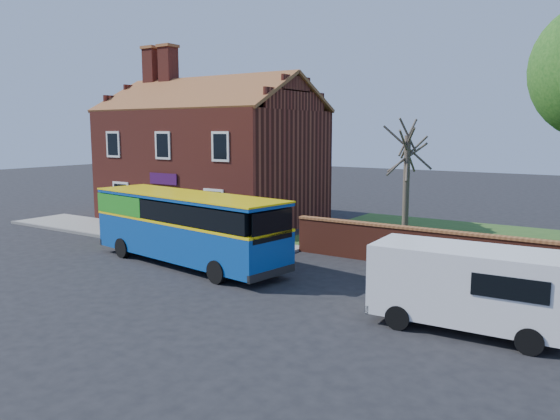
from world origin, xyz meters
The scene contains 7 objects.
ground centered at (0.00, 0.00, 0.00)m, with size 120.00×120.00×0.00m, color black.
pavement centered at (-7.00, 5.75, 0.06)m, with size 18.00×3.50×0.12m, color gray.
kerb centered at (-7.00, 4.00, 0.07)m, with size 18.00×0.15×0.14m, color slate.
shop_building centered at (-7.02, 11.50, 3.41)m, with size 12.30×8.13×10.50m.
bus centered at (-0.85, 2.38, 1.64)m, with size 9.70×3.75×2.88m.
van_near centered at (10.95, 1.07, 1.27)m, with size 5.25×2.33×2.27m.
bare_tree centered at (5.53, 10.61, 2.90)m, with size 2.12×2.52×5.65m.
Camera 1 is at (14.50, -13.67, 5.39)m, focal length 35.00 mm.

